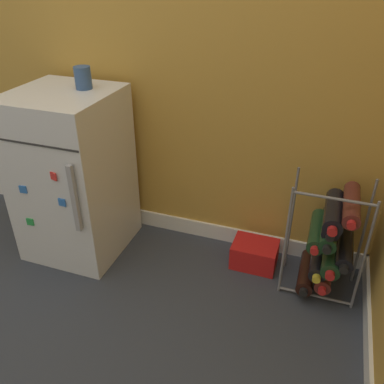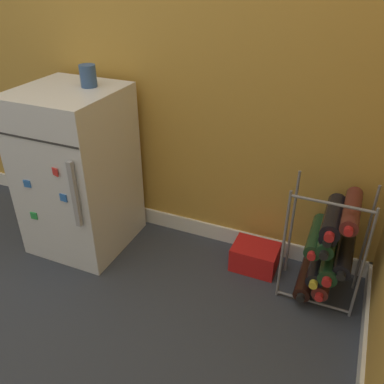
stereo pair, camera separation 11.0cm
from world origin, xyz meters
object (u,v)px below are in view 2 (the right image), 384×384
at_px(wine_rack, 328,246).
at_px(fridge_top_cup, 88,76).
at_px(mini_fridge, 78,171).
at_px(soda_box, 255,257).

xyz_separation_m(wine_rack, fridge_top_cup, (-1.16, 0.01, 0.61)).
height_order(wine_rack, fridge_top_cup, fridge_top_cup).
bearing_deg(wine_rack, fridge_top_cup, 179.69).
bearing_deg(mini_fridge, wine_rack, 3.31).
xyz_separation_m(soda_box, fridge_top_cup, (-0.83, -0.05, 0.82)).
xyz_separation_m(mini_fridge, soda_box, (0.91, 0.13, -0.36)).
xyz_separation_m(wine_rack, soda_box, (-0.33, 0.06, -0.21)).
relative_size(mini_fridge, soda_box, 3.78).
distance_m(mini_fridge, soda_box, 0.99).
bearing_deg(mini_fridge, soda_box, 8.27).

